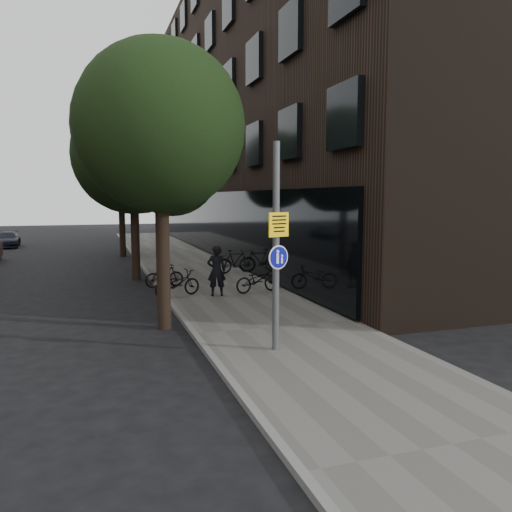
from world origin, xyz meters
name	(u,v)px	position (x,y,z in m)	size (l,w,h in m)	color
ground	(327,374)	(0.00, 0.00, 0.00)	(120.00, 120.00, 0.00)	black
sidewalk	(218,286)	(0.25, 10.00, 0.06)	(4.50, 60.00, 0.12)	#5F5D58
curb_edge	(160,289)	(-2.00, 10.00, 0.07)	(0.15, 60.00, 0.13)	slate
building_right_dark_brick	(295,112)	(8.50, 22.00, 9.00)	(12.00, 40.00, 18.00)	black
street_tree_near	(162,135)	(-2.53, 4.64, 5.11)	(4.40, 4.40, 7.50)	black
street_tree_mid	(134,159)	(-2.53, 13.14, 5.11)	(5.00, 5.00, 7.80)	black
street_tree_far	(122,170)	(-2.53, 22.14, 5.11)	(5.00, 5.00, 7.80)	black
signpost	(276,247)	(-0.55, 1.48, 2.43)	(0.51, 0.19, 4.58)	#595B5E
pedestrian	(216,271)	(-0.33, 7.85, 1.00)	(0.64, 0.42, 1.76)	black
parked_bike_facade_near	(258,280)	(1.23, 8.03, 0.58)	(0.61, 1.75, 0.92)	black
parked_bike_facade_far	(235,261)	(1.76, 12.76, 0.65)	(0.50, 1.76, 1.06)	black
parked_bike_curb_near	(177,283)	(-1.63, 8.19, 0.57)	(0.60, 1.72, 0.90)	black
parked_bike_curb_far	(164,276)	(-1.80, 10.12, 0.57)	(0.42, 1.48, 0.89)	black
parked_car_far	(7,239)	(-10.04, 30.39, 0.54)	(1.52, 3.75, 1.09)	black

